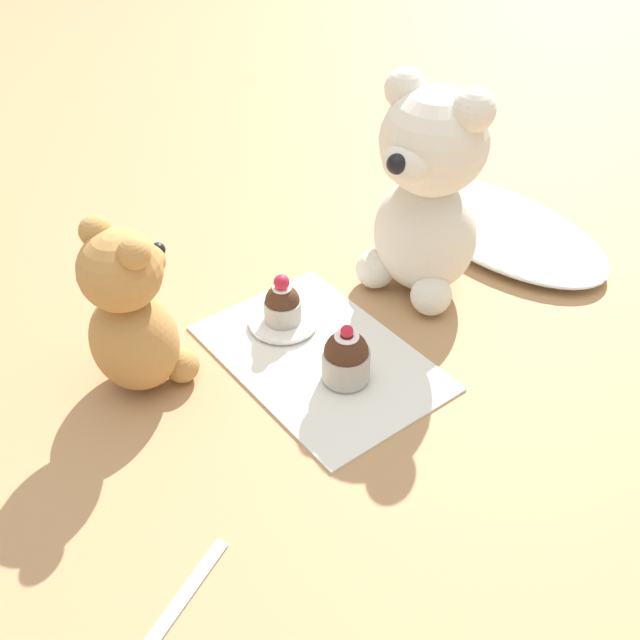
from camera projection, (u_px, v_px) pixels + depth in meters
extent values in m
plane|color=tan|center=(320.00, 358.00, 0.85)|extent=(4.00, 4.00, 0.00)
cube|color=silver|center=(320.00, 356.00, 0.85)|extent=(0.28, 0.19, 0.01)
ellipsoid|color=white|center=(499.00, 227.00, 1.04)|extent=(0.34, 0.18, 0.03)
ellipsoid|color=silver|center=(425.00, 235.00, 0.91)|extent=(0.15, 0.14, 0.15)
sphere|color=silver|center=(434.00, 141.00, 0.84)|extent=(0.13, 0.13, 0.13)
ellipsoid|color=silver|center=(408.00, 163.00, 0.81)|extent=(0.07, 0.06, 0.05)
sphere|color=black|center=(397.00, 164.00, 0.79)|extent=(0.02, 0.02, 0.02)
sphere|color=silver|center=(405.00, 89.00, 0.83)|extent=(0.05, 0.05, 0.05)
sphere|color=silver|center=(474.00, 110.00, 0.78)|extent=(0.05, 0.05, 0.05)
sphere|color=silver|center=(375.00, 269.00, 0.94)|extent=(0.05, 0.05, 0.05)
sphere|color=silver|center=(431.00, 295.00, 0.90)|extent=(0.05, 0.05, 0.05)
ellipsoid|color=#B78447|center=(135.00, 341.00, 0.78)|extent=(0.12, 0.11, 0.11)
sphere|color=#B78447|center=(120.00, 270.00, 0.73)|extent=(0.08, 0.08, 0.08)
ellipsoid|color=#B78447|center=(147.00, 260.00, 0.75)|extent=(0.05, 0.04, 0.03)
sphere|color=black|center=(158.00, 250.00, 0.76)|extent=(0.02, 0.02, 0.02)
sphere|color=#B78447|center=(134.00, 253.00, 0.69)|extent=(0.03, 0.03, 0.03)
sphere|color=#B78447|center=(95.00, 231.00, 0.72)|extent=(0.03, 0.03, 0.03)
sphere|color=#B78447|center=(182.00, 365.00, 0.81)|extent=(0.04, 0.04, 0.04)
sphere|color=#B78447|center=(143.00, 340.00, 0.84)|extent=(0.04, 0.04, 0.04)
cylinder|color=#B2ADA3|center=(349.00, 363.00, 0.81)|extent=(0.05, 0.05, 0.04)
sphere|color=#472819|center=(349.00, 351.00, 0.80)|extent=(0.05, 0.05, 0.05)
cylinder|color=white|center=(350.00, 335.00, 0.78)|extent=(0.03, 0.03, 0.00)
sphere|color=red|center=(350.00, 330.00, 0.78)|extent=(0.01, 0.01, 0.01)
cylinder|color=white|center=(281.00, 322.00, 0.89)|extent=(0.08, 0.08, 0.01)
cylinder|color=#B2ADA3|center=(280.00, 311.00, 0.88)|extent=(0.04, 0.04, 0.03)
sphere|color=#472819|center=(280.00, 302.00, 0.87)|extent=(0.04, 0.04, 0.04)
cylinder|color=white|center=(280.00, 289.00, 0.85)|extent=(0.02, 0.02, 0.00)
sphere|color=red|center=(279.00, 283.00, 0.85)|extent=(0.02, 0.02, 0.02)
cube|color=silver|center=(178.00, 603.00, 0.61)|extent=(0.07, 0.12, 0.01)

